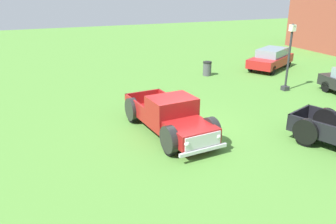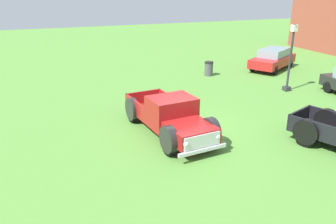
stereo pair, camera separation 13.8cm
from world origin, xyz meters
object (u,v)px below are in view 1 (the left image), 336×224
(sedan_distant_b, at_px, (271,58))
(trash_can, at_px, (207,69))
(lamp_post_far, at_px, (289,56))
(pickup_truck_foreground, at_px, (172,118))

(sedan_distant_b, distance_m, trash_can, 5.20)
(trash_can, bearing_deg, lamp_post_far, 28.16)
(pickup_truck_foreground, bearing_deg, lamp_post_far, 111.73)
(pickup_truck_foreground, relative_size, lamp_post_far, 1.43)
(sedan_distant_b, height_order, trash_can, sedan_distant_b)
(lamp_post_far, xyz_separation_m, trash_can, (-4.79, -2.56, -1.52))
(lamp_post_far, distance_m, trash_can, 5.64)
(lamp_post_far, bearing_deg, pickup_truck_foreground, -68.27)
(sedan_distant_b, bearing_deg, trash_can, -90.32)
(lamp_post_far, bearing_deg, trash_can, -151.84)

